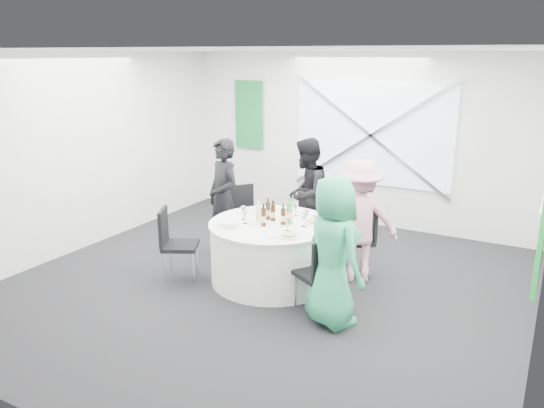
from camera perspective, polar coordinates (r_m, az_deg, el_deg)
The scene contains 46 objects.
floor at distance 6.62m, azimuth -0.85°, elevation -8.77°, with size 6.00×6.00×0.00m, color black.
ceiling at distance 6.02m, azimuth -0.96°, elevation 16.24°, with size 6.00×6.00×0.00m, color silver.
wall_back at distance 8.85m, azimuth 8.88°, elevation 6.87°, with size 6.00×6.00×0.00m, color white.
wall_front at distance 3.97m, azimuth -23.09°, elevation -5.57°, with size 6.00×6.00×0.00m, color white.
wall_left at distance 8.07m, azimuth -19.80°, elevation 5.24°, with size 6.00×6.00×0.00m, color white.
window_panel at distance 8.70m, azimuth 10.68°, elevation 7.30°, with size 2.60×0.03×1.60m, color silver.
window_brace_a at distance 8.66m, azimuth 10.60°, elevation 7.26°, with size 0.05×0.05×3.16m, color silver.
window_brace_b at distance 8.66m, azimuth 10.60°, elevation 7.26°, with size 0.05×0.05×3.16m, color silver.
green_banner at distance 9.63m, azimuth -2.51°, elevation 9.57°, with size 0.55×0.04×1.20m, color #166F39.
banquet_table at distance 6.64m, azimuth 0.00°, elevation -5.15°, with size 1.56×1.56×0.76m.
chair_back at distance 7.44m, azimuth 3.89°, elevation -1.50°, with size 0.42×0.43×0.93m.
chair_back_left at distance 7.50m, azimuth -3.18°, elevation -1.12°, with size 0.62×0.62×0.97m.
chair_back_right at distance 6.85m, azimuth 9.57°, elevation -3.09°, with size 0.61×0.61×0.95m.
chair_front_right at distance 5.80m, azimuth 5.23°, elevation -7.06°, with size 0.55×0.54×0.87m.
chair_front_left at distance 6.71m, azimuth -10.57°, elevation -3.70°, with size 0.57×0.57×0.93m.
person_man_back_left at distance 7.45m, azimuth -5.24°, elevation 0.74°, with size 0.60×0.39×1.65m, color black.
person_man_back at distance 7.60m, azimuth 3.69°, elevation 1.01°, with size 0.79×0.43×1.63m, color black.
person_woman_pink at distance 6.64m, azimuth 9.36°, elevation -1.81°, with size 0.99×0.46×1.54m, color pink.
person_woman_green at distance 5.51m, azimuth 6.58°, elevation -5.12°, with size 0.78×0.51×1.60m, color #2BA16B.
plate_back at distance 6.97m, azimuth 1.40°, elevation -0.75°, with size 0.26×0.26×0.01m.
plate_back_left at distance 6.94m, azimuth -1.85°, elevation -0.83°, with size 0.25×0.25×0.01m.
plate_back_right at distance 6.51m, azimuth 4.77°, elevation -1.93°, with size 0.29×0.29×0.04m.
plate_front_right at distance 6.02m, azimuth 1.83°, elevation -3.40°, with size 0.25×0.25×0.04m.
plate_front_left at distance 6.44m, azimuth -4.88°, elevation -2.22°, with size 0.27×0.27×0.01m.
napkin at distance 6.35m, azimuth -4.71°, elevation -2.18°, with size 0.17×0.11×0.05m, color silver.
beer_bottle_a at distance 6.61m, azimuth -0.45°, elevation -0.77°, with size 0.06×0.06×0.28m.
beer_bottle_b at distance 6.57m, azimuth 0.11°, elevation -0.97°, with size 0.06×0.06×0.26m.
beer_bottle_c at distance 6.42m, azimuth 1.20°, elevation -1.38°, with size 0.06×0.06×0.26m.
beer_bottle_d at distance 6.36m, azimuth -0.92°, elevation -1.45°, with size 0.06×0.06×0.28m.
green_water_bottle at distance 6.44m, azimuth 1.90°, elevation -1.00°, with size 0.08×0.08×0.33m.
clear_water_bottle at distance 6.49m, azimuth -1.44°, elevation -1.11°, with size 0.08×0.08×0.27m.
wine_glass_a at distance 6.79m, azimuth -1.44°, elevation -0.18°, with size 0.07×0.07×0.17m.
wine_glass_b at distance 6.62m, azimuth -3.09°, elevation -0.62°, with size 0.07×0.07×0.17m.
wine_glass_c at distance 6.75m, azimuth 2.57°, elevation -0.27°, with size 0.07×0.07×0.17m.
wine_glass_d at distance 6.45m, azimuth 3.73°, elevation -1.07°, with size 0.07×0.07×0.17m.
wine_glass_e at distance 6.45m, azimuth -2.96°, elevation -1.06°, with size 0.07×0.07×0.17m.
wine_glass_f at distance 6.19m, azimuth 1.65°, elevation -1.79°, with size 0.07×0.07×0.17m.
wine_glass_g at distance 6.34m, azimuth 3.47°, elevation -1.37°, with size 0.07×0.07×0.17m.
fork_a at distance 6.94m, azimuth 3.07°, elevation -0.88°, with size 0.01×0.15×0.01m, color silver.
knife_a at distance 7.05m, azimuth 0.55°, elevation -0.57°, with size 0.01×0.15×0.01m, color silver.
fork_b at distance 7.05m, azimuth -0.65°, elevation -0.58°, with size 0.01×0.15×0.01m, color silver.
knife_b at distance 6.90m, azimuth -3.42°, elevation -0.97°, with size 0.01×0.15×0.01m, color silver.
fork_c at distance 5.96m, azimuth 0.11°, elevation -3.71°, with size 0.01×0.15×0.01m, color silver.
knife_c at distance 6.10m, azimuth 3.52°, elevation -3.27°, with size 0.01×0.15×0.01m, color silver.
fork_d at distance 6.36m, azimuth 4.94°, elevation -2.49°, with size 0.01×0.15×0.01m, color silver.
knife_d at distance 6.74m, azimuth 4.54°, elevation -1.43°, with size 0.01×0.15×0.01m, color silver.
Camera 1 is at (3.00, -5.21, 2.77)m, focal length 35.00 mm.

